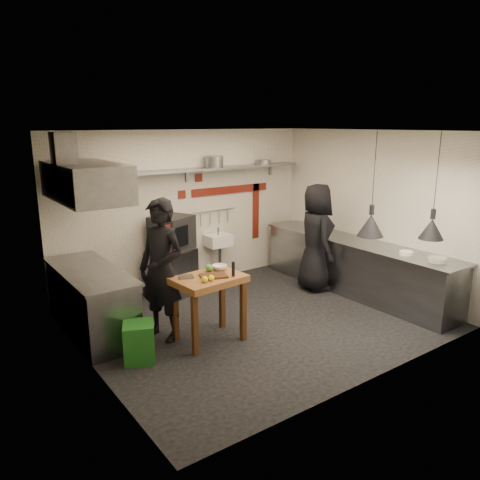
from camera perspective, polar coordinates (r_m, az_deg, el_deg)
floor at (r=7.20m, az=2.16°, el=-9.76°), size 5.00×5.00×0.00m
ceiling at (r=6.59m, az=2.39°, el=13.13°), size 5.00×5.00×0.00m
wall_back at (r=8.48m, az=-6.49°, el=3.74°), size 5.00×0.04×2.80m
wall_front at (r=5.31m, az=16.32°, el=-2.99°), size 5.00×0.04×2.80m
wall_left at (r=5.62m, az=-18.30°, el=-2.21°), size 0.04×4.20×2.80m
wall_right at (r=8.49m, az=15.73°, el=3.33°), size 0.04×4.20×2.80m
red_band_horiz at (r=8.91m, az=-1.12°, el=6.16°), size 1.70×0.02×0.14m
red_band_vert at (r=9.34m, az=1.93°, el=3.53°), size 0.14×0.02×1.10m
red_tile_a at (r=8.50m, az=-5.05°, el=7.56°), size 0.14×0.02×0.14m
red_tile_b at (r=8.37m, az=-7.08°, el=5.53°), size 0.14×0.02×0.14m
back_shelf at (r=8.22m, az=-6.01°, el=8.51°), size 4.60×0.34×0.04m
shelf_bracket_left at (r=7.63m, az=-19.14°, el=6.62°), size 0.04×0.06×0.24m
shelf_bracket_mid at (r=8.36m, az=-6.51°, el=7.90°), size 0.04×0.06×0.24m
shelf_bracket_right at (r=9.43m, az=3.72°, el=8.65°), size 0.04×0.06×0.24m
pan_far_left at (r=7.61m, az=-15.67°, el=8.11°), size 0.30×0.30×0.09m
pan_mid_left at (r=7.68m, az=-14.12°, el=8.19°), size 0.32×0.32×0.07m
stock_pot at (r=8.46m, az=-3.17°, el=9.53°), size 0.40×0.40×0.20m
pan_right at (r=9.12m, az=2.88°, el=9.48°), size 0.35×0.35×0.08m
oven_stand at (r=8.17m, az=-8.34°, el=-3.95°), size 0.90×0.87×0.80m
combi_oven at (r=8.05m, az=-8.33°, el=0.89°), size 0.80×0.78×0.58m
oven_door at (r=7.78m, az=-7.80°, el=0.44°), size 0.48×0.23×0.46m
oven_glass at (r=7.75m, az=-7.21°, el=0.40°), size 0.35×0.16×0.34m
hand_sink at (r=8.73m, az=-2.66°, el=-0.04°), size 0.46×0.34×0.22m
sink_tap at (r=8.69m, az=-2.67°, el=1.12°), size 0.03×0.03×0.14m
sink_drain at (r=8.82m, az=-2.48°, el=-2.86°), size 0.06×0.06×0.66m
utensil_rail at (r=8.73m, az=-3.20°, el=3.58°), size 0.90×0.02×0.02m
counter_right at (r=8.45m, az=13.81°, el=-3.24°), size 0.70×3.80×0.90m
counter_right_top at (r=8.33m, az=13.99°, el=-0.19°), size 0.76×3.90×0.03m
plate_stack at (r=7.43m, az=22.92°, el=-2.24°), size 0.30×0.30×0.07m
small_bowl_right at (r=7.68m, az=19.58°, el=-1.49°), size 0.27×0.27×0.05m
counter_left at (r=6.97m, az=-17.61°, el=-7.26°), size 0.70×1.90×0.90m
counter_left_top at (r=6.82m, az=-17.89°, el=-3.61°), size 0.76×2.00×0.03m
extractor_hood at (r=6.58m, az=-18.29°, el=6.76°), size 0.78×1.60×0.50m
hood_duct at (r=6.48m, az=-20.69°, el=10.03°), size 0.28×0.28×0.50m
green_bin at (r=6.11m, az=-12.20°, el=-12.06°), size 0.50×0.50×0.50m
prep_table at (r=6.42m, az=-3.76°, el=-8.36°), size 0.98×0.72×0.92m
cutting_board at (r=6.25m, az=-3.24°, el=-4.37°), size 0.41×0.35×0.02m
pepper_mill at (r=6.23m, az=-0.82°, el=-3.56°), size 0.06×0.06×0.20m
lemon_a at (r=6.03m, az=-4.34°, el=-4.81°), size 0.10×0.10×0.09m
lemon_b at (r=6.08m, az=-3.52°, el=-4.65°), size 0.10×0.10×0.08m
veg_ball at (r=6.46m, az=-3.79°, el=-3.41°), size 0.11×0.11×0.10m
steel_tray at (r=6.23m, az=-6.57°, el=-4.47°), size 0.22×0.18×0.03m
bowl at (r=6.53m, az=-2.48°, el=-3.36°), size 0.26×0.26×0.07m
heat_lamp_near at (r=6.85m, az=15.96°, el=6.45°), size 0.47×0.47×1.47m
heat_lamp_far at (r=7.00m, az=22.78°, el=6.02°), size 0.44×0.44×1.48m
chef_left at (r=6.41m, az=-9.56°, el=-3.64°), size 0.71×0.84×1.96m
chef_right at (r=8.35m, az=9.24°, el=0.32°), size 0.90×1.08×1.90m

